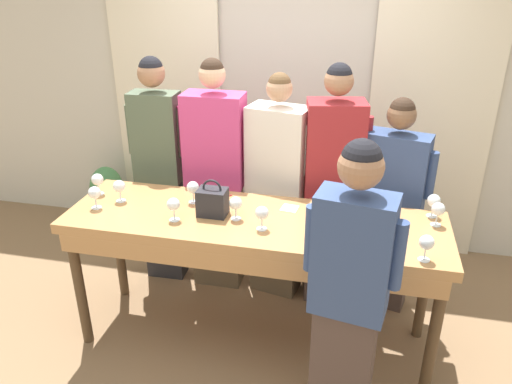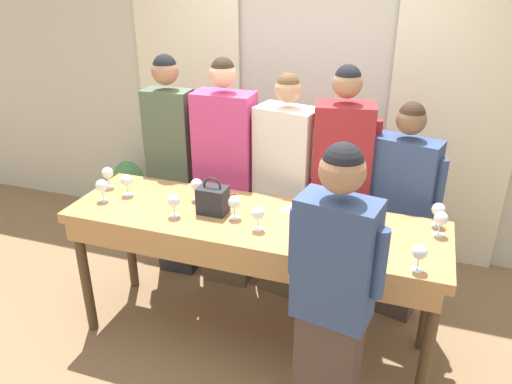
% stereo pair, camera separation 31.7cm
% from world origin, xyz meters
% --- Properties ---
extents(ground_plane, '(18.00, 18.00, 0.00)m').
position_xyz_m(ground_plane, '(0.00, 0.00, 0.00)').
color(ground_plane, '#846647').
extents(wall_back, '(12.00, 0.06, 2.80)m').
position_xyz_m(wall_back, '(0.00, 1.60, 1.40)').
color(wall_back, beige).
rests_on(wall_back, ground_plane).
extents(curtain_panel_left, '(1.02, 0.03, 2.69)m').
position_xyz_m(curtain_panel_left, '(-1.17, 1.53, 1.34)').
color(curtain_panel_left, '#EFE5C6').
rests_on(curtain_panel_left, ground_plane).
extents(curtain_panel_right, '(1.02, 0.03, 2.69)m').
position_xyz_m(curtain_panel_right, '(1.17, 1.53, 1.34)').
color(curtain_panel_right, '#EFE5C6').
rests_on(curtain_panel_right, ground_plane).
extents(tasting_bar, '(2.44, 0.72, 0.97)m').
position_xyz_m(tasting_bar, '(0.00, -0.02, 0.87)').
color(tasting_bar, '#B27F4C').
rests_on(tasting_bar, ground_plane).
extents(wine_bottle, '(0.08, 0.08, 0.33)m').
position_xyz_m(wine_bottle, '(0.47, -0.28, 1.09)').
color(wine_bottle, black).
rests_on(wine_bottle, tasting_bar).
extents(handbag, '(0.19, 0.14, 0.25)m').
position_xyz_m(handbag, '(-0.27, -0.01, 1.06)').
color(handbag, '#232328').
rests_on(handbag, tasting_bar).
extents(wine_glass_front_left, '(0.08, 0.08, 0.15)m').
position_xyz_m(wine_glass_front_left, '(-0.45, 0.13, 1.08)').
color(wine_glass_front_left, white).
rests_on(wine_glass_front_left, tasting_bar).
extents(wine_glass_front_mid, '(0.08, 0.08, 0.15)m').
position_xyz_m(wine_glass_front_mid, '(-1.05, -0.09, 1.08)').
color(wine_glass_front_mid, white).
rests_on(wine_glass_front_mid, tasting_bar).
extents(wine_glass_front_right, '(0.08, 0.08, 0.15)m').
position_xyz_m(wine_glass_front_right, '(-0.11, -0.04, 1.08)').
color(wine_glass_front_right, white).
rests_on(wine_glass_front_right, tasting_bar).
extents(wine_glass_center_left, '(0.08, 0.08, 0.15)m').
position_xyz_m(wine_glass_center_left, '(-0.94, 0.04, 1.08)').
color(wine_glass_center_left, white).
rests_on(wine_glass_center_left, tasting_bar).
extents(wine_glass_center_mid, '(0.08, 0.08, 0.15)m').
position_xyz_m(wine_glass_center_mid, '(-1.14, 0.11, 1.08)').
color(wine_glass_center_mid, white).
rests_on(wine_glass_center_mid, tasting_bar).
extents(wine_glass_center_right, '(0.08, 0.08, 0.15)m').
position_xyz_m(wine_glass_center_right, '(0.77, -0.05, 1.08)').
color(wine_glass_center_right, white).
rests_on(wine_glass_center_right, tasting_bar).
extents(wine_glass_back_left, '(0.08, 0.08, 0.15)m').
position_xyz_m(wine_glass_back_left, '(1.02, -0.27, 1.08)').
color(wine_glass_back_left, white).
rests_on(wine_glass_back_left, tasting_bar).
extents(wine_glass_back_mid, '(0.08, 0.08, 0.15)m').
position_xyz_m(wine_glass_back_mid, '(-0.48, -0.14, 1.08)').
color(wine_glass_back_mid, white).
rests_on(wine_glass_back_mid, tasting_bar).
extents(wine_glass_back_right, '(0.08, 0.08, 0.15)m').
position_xyz_m(wine_glass_back_right, '(0.57, -0.02, 1.08)').
color(wine_glass_back_right, white).
rests_on(wine_glass_back_right, tasting_bar).
extents(wine_glass_near_host, '(0.08, 0.08, 0.15)m').
position_xyz_m(wine_glass_near_host, '(1.11, 0.27, 1.08)').
color(wine_glass_near_host, white).
rests_on(wine_glass_near_host, tasting_bar).
extents(wine_glass_by_bottle, '(0.08, 0.08, 0.15)m').
position_xyz_m(wine_glass_by_bottle, '(1.12, 0.16, 1.08)').
color(wine_glass_by_bottle, white).
rests_on(wine_glass_by_bottle, tasting_bar).
extents(wine_glass_by_handbag, '(0.08, 0.08, 0.15)m').
position_xyz_m(wine_glass_by_handbag, '(0.08, -0.13, 1.08)').
color(wine_glass_by_handbag, white).
rests_on(wine_glass_by_handbag, tasting_bar).
extents(napkin, '(0.12, 0.12, 0.00)m').
position_xyz_m(napkin, '(0.20, 0.18, 0.97)').
color(napkin, white).
rests_on(napkin, tasting_bar).
extents(pen, '(0.12, 0.09, 0.01)m').
position_xyz_m(pen, '(-0.28, 0.25, 0.97)').
color(pen, maroon).
rests_on(pen, tasting_bar).
extents(guest_olive_jacket, '(0.48, 0.22, 1.84)m').
position_xyz_m(guest_olive_jacket, '(-0.91, 0.64, 0.97)').
color(guest_olive_jacket, '#28282D').
rests_on(guest_olive_jacket, ground_plane).
extents(guest_pink_top, '(0.56, 0.25, 1.85)m').
position_xyz_m(guest_pink_top, '(-0.44, 0.64, 0.94)').
color(guest_pink_top, brown).
rests_on(guest_pink_top, ground_plane).
extents(guest_cream_sweater, '(0.55, 0.34, 1.77)m').
position_xyz_m(guest_cream_sweater, '(0.04, 0.64, 0.89)').
color(guest_cream_sweater, brown).
rests_on(guest_cream_sweater, ground_plane).
extents(guest_striped_shirt, '(0.52, 0.33, 1.85)m').
position_xyz_m(guest_striped_shirt, '(0.44, 0.64, 0.94)').
color(guest_striped_shirt, '#473833').
rests_on(guest_striped_shirt, ground_plane).
extents(guest_navy_coat, '(0.56, 0.31, 1.64)m').
position_xyz_m(guest_navy_coat, '(0.87, 0.64, 0.84)').
color(guest_navy_coat, '#473833').
rests_on(guest_navy_coat, ground_plane).
extents(host_pouring, '(0.50, 0.28, 1.75)m').
position_xyz_m(host_pouring, '(0.64, -0.61, 0.92)').
color(host_pouring, '#473833').
rests_on(host_pouring, ground_plane).
extents(potted_plant, '(0.32, 0.32, 0.67)m').
position_xyz_m(potted_plant, '(-1.75, 1.24, 0.37)').
color(potted_plant, '#4C4C51').
rests_on(potted_plant, ground_plane).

